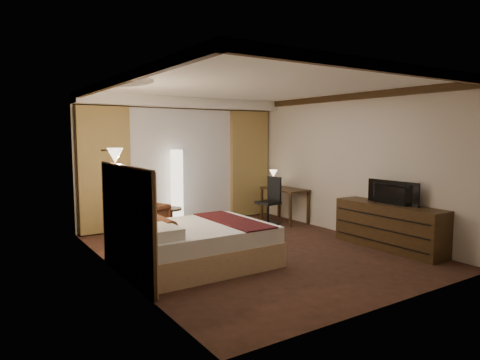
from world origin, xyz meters
TOP-DOWN VIEW (x-y plane):
  - floor at (0.00, 0.00)m, footprint 4.50×5.50m
  - ceiling at (0.00, 0.00)m, footprint 4.50×5.50m
  - back_wall at (0.00, 2.75)m, footprint 4.50×0.02m
  - left_wall at (-2.25, 0.00)m, footprint 0.02×5.50m
  - right_wall at (2.25, 0.00)m, footprint 0.02×5.50m
  - crown_molding at (0.00, 0.00)m, footprint 4.50×5.50m
  - soffit at (0.00, 2.50)m, footprint 4.50×0.50m
  - curtain_sheer at (0.00, 2.67)m, footprint 2.48×0.04m
  - curtain_left_drape at (-1.70, 2.61)m, footprint 1.00×0.14m
  - curtain_right_drape at (1.70, 2.61)m, footprint 1.00×0.14m
  - wall_sconce at (-2.09, 0.60)m, footprint 0.24×0.24m
  - bed at (-1.15, -0.20)m, footprint 2.07×1.62m
  - headboard at (-2.20, -0.20)m, footprint 0.12×1.92m
  - armchair at (-1.30, 1.66)m, footprint 0.90×0.92m
  - side_table at (-0.63, 1.95)m, footprint 0.45×0.45m
  - floor_lamp at (-0.26, 2.41)m, footprint 0.34×0.34m
  - desk at (1.95, 1.58)m, footprint 0.55×1.12m
  - desk_lamp at (1.95, 1.99)m, footprint 0.18×0.18m
  - office_chair at (1.46, 1.53)m, footprint 0.56×0.56m
  - dresser at (2.00, -1.16)m, footprint 0.50×1.96m
  - television at (1.97, -1.16)m, footprint 0.60×0.99m

SIDE VIEW (x-z plane):
  - floor at x=0.00m, z-range -0.01..0.01m
  - side_table at x=-0.63m, z-range 0.00..0.50m
  - bed at x=-1.15m, z-range 0.00..0.61m
  - armchair at x=-1.30m, z-range 0.00..0.75m
  - desk at x=1.95m, z-range 0.00..0.75m
  - dresser at x=2.00m, z-range 0.00..0.76m
  - office_chair at x=1.46m, z-range 0.00..1.03m
  - headboard at x=-2.20m, z-range 0.00..1.50m
  - floor_lamp at x=-0.26m, z-range 0.00..1.63m
  - desk_lamp at x=1.95m, z-range 0.75..1.09m
  - television at x=1.97m, z-range 0.98..1.11m
  - curtain_sheer at x=0.00m, z-range 0.02..2.48m
  - curtain_left_drape at x=-1.70m, z-range 0.02..2.48m
  - curtain_right_drape at x=1.70m, z-range 0.02..2.48m
  - back_wall at x=0.00m, z-range 0.00..2.70m
  - left_wall at x=-2.25m, z-range 0.00..2.70m
  - right_wall at x=2.25m, z-range 0.00..2.70m
  - wall_sconce at x=-2.09m, z-range 1.50..1.74m
  - soffit at x=0.00m, z-range 2.50..2.70m
  - crown_molding at x=0.00m, z-range 2.58..2.70m
  - ceiling at x=0.00m, z-range 2.70..2.71m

